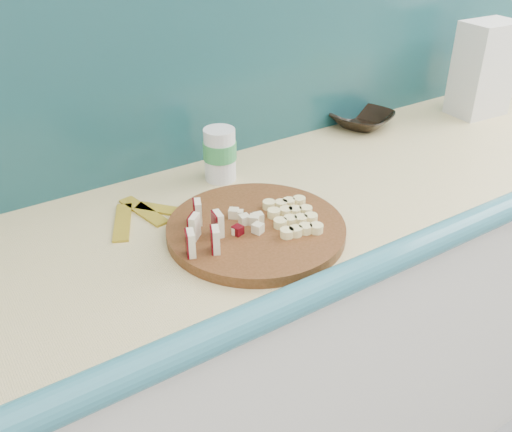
{
  "coord_description": "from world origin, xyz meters",
  "views": [
    {
      "loc": [
        -0.69,
        0.61,
        1.53
      ],
      "look_at": [
        -0.16,
        1.41,
        0.95
      ],
      "focal_mm": 40.0,
      "sensor_mm": 36.0,
      "label": 1
    }
  ],
  "objects": [
    {
      "name": "cutting_board",
      "position": [
        -0.16,
        1.41,
        0.92
      ],
      "size": [
        0.45,
        0.45,
        0.02
      ],
      "primitive_type": "cylinder",
      "rotation": [
        0.0,
        0.0,
        -0.33
      ],
      "color": "#41250E",
      "rests_on": "kitchen_counter"
    },
    {
      "name": "flour_bag",
      "position": [
        0.77,
        1.62,
        1.04
      ],
      "size": [
        0.16,
        0.12,
        0.27
      ],
      "primitive_type": "cube",
      "rotation": [
        0.0,
        0.0,
        -0.07
      ],
      "color": "silver",
      "rests_on": "kitchen_counter"
    },
    {
      "name": "apple_chunks",
      "position": [
        -0.18,
        1.42,
        0.94
      ],
      "size": [
        0.05,
        0.05,
        0.02
      ],
      "color": "beige",
      "rests_on": "cutting_board"
    },
    {
      "name": "apple_wedges",
      "position": [
        -0.27,
        1.42,
        0.96
      ],
      "size": [
        0.1,
        0.14,
        0.05
      ],
      "color": "#F2E3C1",
      "rests_on": "cutting_board"
    },
    {
      "name": "banana_slices",
      "position": [
        -0.08,
        1.39,
        0.94
      ],
      "size": [
        0.12,
        0.15,
        0.02
      ],
      "color": "#FBEB99",
      "rests_on": "cutting_board"
    },
    {
      "name": "brown_bowl",
      "position": [
        0.41,
        1.73,
        0.93
      ],
      "size": [
        0.22,
        0.22,
        0.04
      ],
      "primitive_type": "imported",
      "rotation": [
        0.0,
        0.0,
        0.38
      ],
      "color": "black",
      "rests_on": "kitchen_counter"
    },
    {
      "name": "banana_peel",
      "position": [
        -0.31,
        1.6,
        0.91
      ],
      "size": [
        0.21,
        0.17,
        0.01
      ],
      "rotation": [
        0.0,
        0.0,
        -0.0
      ],
      "color": "gold",
      "rests_on": "kitchen_counter"
    },
    {
      "name": "kitchen_counter",
      "position": [
        0.1,
        1.5,
        0.46
      ],
      "size": [
        2.2,
        0.63,
        0.91
      ],
      "color": "white",
      "rests_on": "ground"
    },
    {
      "name": "backsplash",
      "position": [
        0.1,
        1.79,
        1.16
      ],
      "size": [
        2.2,
        0.02,
        0.5
      ],
      "primitive_type": "cube",
      "color": "teal",
      "rests_on": "kitchen_counter"
    },
    {
      "name": "canister",
      "position": [
        -0.09,
        1.66,
        0.98
      ],
      "size": [
        0.08,
        0.08,
        0.13
      ],
      "rotation": [
        0.0,
        0.0,
        0.09
      ],
      "color": "white",
      "rests_on": "kitchen_counter"
    }
  ]
}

